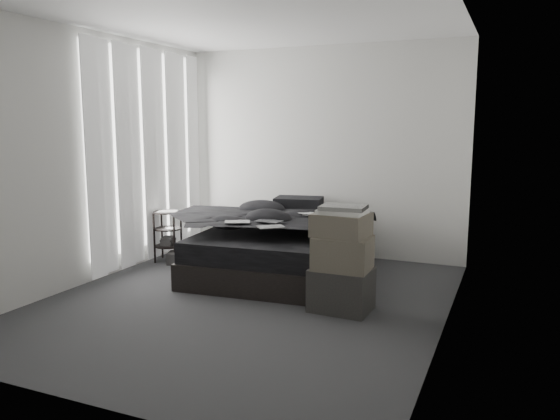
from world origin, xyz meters
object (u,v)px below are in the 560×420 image
at_px(bed, 277,260).
at_px(laptop, 311,209).
at_px(side_stand, 168,236).
at_px(box_lower, 341,289).

relative_size(bed, laptop, 6.24).
bearing_deg(bed, laptop, 7.50).
bearing_deg(side_stand, bed, 1.60).
xyz_separation_m(bed, side_stand, (-1.43, -0.04, 0.16)).
distance_m(bed, side_stand, 1.44).
bearing_deg(bed, box_lower, -46.38).
height_order(bed, side_stand, side_stand).
bearing_deg(laptop, bed, -154.50).
bearing_deg(box_lower, laptop, 123.66).
height_order(side_stand, box_lower, side_stand).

